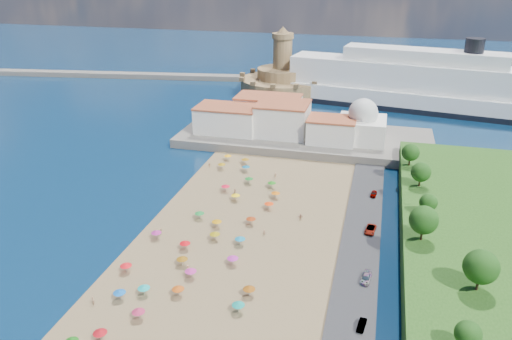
# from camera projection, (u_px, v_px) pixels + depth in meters

# --- Properties ---
(ground) EXTENTS (700.00, 700.00, 0.00)m
(ground) POSITION_uv_depth(u_px,v_px,m) (214.00, 239.00, 118.78)
(ground) COLOR #071938
(ground) RESTS_ON ground
(terrace) EXTENTS (90.00, 36.00, 3.00)m
(terrace) POSITION_uv_depth(u_px,v_px,m) (305.00, 138.00, 180.97)
(terrace) COLOR #59544C
(terrace) RESTS_ON ground
(jetty) EXTENTS (18.00, 70.00, 2.40)m
(jetty) POSITION_uv_depth(u_px,v_px,m) (268.00, 109.00, 217.32)
(jetty) COLOR #59544C
(jetty) RESTS_ON ground
(breakwater) EXTENTS (199.03, 34.77, 2.60)m
(breakwater) POSITION_uv_depth(u_px,v_px,m) (116.00, 75.00, 279.85)
(breakwater) COLOR #59544C
(breakwater) RESTS_ON ground
(waterfront_buildings) EXTENTS (57.00, 29.00, 11.00)m
(waterfront_buildings) POSITION_uv_depth(u_px,v_px,m) (270.00, 118.00, 182.03)
(waterfront_buildings) COLOR silver
(waterfront_buildings) RESTS_ON terrace
(domed_building) EXTENTS (16.00, 16.00, 15.00)m
(domed_building) POSITION_uv_depth(u_px,v_px,m) (362.00, 124.00, 171.68)
(domed_building) COLOR silver
(domed_building) RESTS_ON terrace
(fortress) EXTENTS (40.00, 40.00, 32.40)m
(fortress) POSITION_uv_depth(u_px,v_px,m) (282.00, 81.00, 241.92)
(fortress) COLOR #A58252
(fortress) RESTS_ON ground
(cruise_ship) EXTENTS (146.70, 44.31, 31.71)m
(cruise_ship) POSITION_uv_depth(u_px,v_px,m) (420.00, 88.00, 218.42)
(cruise_ship) COLOR black
(cruise_ship) RESTS_ON ground
(beach_parasols) EXTENTS (30.75, 114.11, 2.20)m
(beach_parasols) POSITION_uv_depth(u_px,v_px,m) (187.00, 265.00, 104.91)
(beach_parasols) COLOR gray
(beach_parasols) RESTS_ON beach
(beachgoers) EXTENTS (35.18, 95.96, 1.89)m
(beachgoers) POSITION_uv_depth(u_px,v_px,m) (210.00, 248.00, 113.03)
(beachgoers) COLOR tan
(beachgoers) RESTS_ON beach
(parked_cars) EXTENTS (2.99, 73.91, 1.38)m
(parked_cars) POSITION_uv_depth(u_px,v_px,m) (368.00, 260.00, 108.18)
(parked_cars) COLOR gray
(parked_cars) RESTS_ON promenade
(hillside_trees) EXTENTS (16.17, 106.59, 8.10)m
(hillside_trees) POSITION_uv_depth(u_px,v_px,m) (439.00, 243.00, 97.61)
(hillside_trees) COLOR #382314
(hillside_trees) RESTS_ON hillside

